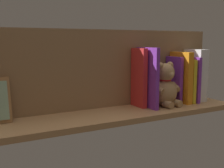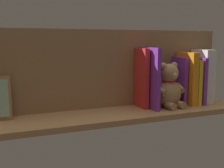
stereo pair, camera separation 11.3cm
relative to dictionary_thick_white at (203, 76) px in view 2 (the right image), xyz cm
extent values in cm
cube|color=#A87A4C|center=(47.06, 2.89, -13.40)|extent=(114.56, 24.39, 2.20)
cube|color=#936E48|center=(47.06, -7.06, 4.35)|extent=(114.56, 1.50, 33.30)
cube|color=white|center=(0.00, 0.00, 0.00)|extent=(5.18, 11.62, 24.60)
cube|color=purple|center=(4.04, 0.74, -1.73)|extent=(1.63, 13.30, 21.13)
cube|color=yellow|center=(6.46, 0.50, -2.28)|extent=(1.93, 12.81, 20.04)
cube|color=orange|center=(9.54, 0.66, -0.54)|extent=(3.13, 13.13, 23.55)
cube|color=purple|center=(12.50, -0.63, -1.62)|extent=(1.70, 10.56, 21.37)
ellipsoid|color=tan|center=(20.43, 2.45, -6.41)|extent=(12.29, 11.26, 11.78)
sphere|color=tan|center=(20.43, 2.45, 2.52)|extent=(8.10, 8.10, 8.10)
sphere|color=tan|center=(17.41, 2.09, 5.56)|extent=(3.13, 3.13, 3.13)
sphere|color=tan|center=(23.45, 2.80, 5.56)|extent=(3.13, 3.13, 3.13)
sphere|color=tan|center=(20.02, 5.87, 1.91)|extent=(3.13, 3.13, 3.13)
cylinder|color=tan|center=(14.70, 3.25, -4.35)|extent=(4.01, 6.27, 4.36)
cylinder|color=tan|center=(25.81, 4.57, -4.35)|extent=(5.07, 6.41, 4.36)
cylinder|color=tan|center=(17.21, 7.11, -10.73)|extent=(3.63, 4.76, 3.13)
cylinder|color=tan|center=(22.47, 7.73, -10.73)|extent=(3.63, 4.76, 3.13)
torus|color=red|center=(20.43, 2.45, -0.70)|extent=(5.97, 5.97, 0.92)
cube|color=purple|center=(29.16, 1.57, 0.61)|extent=(1.67, 14.96, 25.81)
cube|color=red|center=(31.72, -1.00, 0.45)|extent=(2.18, 9.82, 25.49)
camera|label=1|loc=(99.93, 101.76, 16.06)|focal=45.82mm
camera|label=2|loc=(89.69, 106.59, 16.06)|focal=45.82mm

